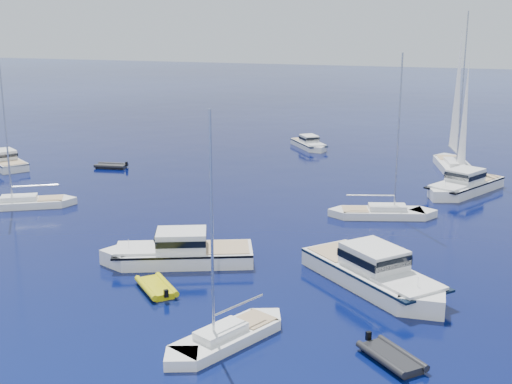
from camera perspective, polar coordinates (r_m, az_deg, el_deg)
motor_cruiser_right at (r=41.96m, az=10.06°, el=-7.85°), size 11.34×10.70×3.14m
motor_cruiser_centre at (r=45.33m, az=-6.55°, el=-5.97°), size 11.30×7.11×2.85m
motor_cruiser_far_l at (r=78.38m, az=-20.51°, el=2.05°), size 9.08×7.52×2.40m
motor_cruiser_distant at (r=65.44m, az=17.10°, el=-0.04°), size 7.89×10.96×2.80m
motor_cruiser_horizon at (r=83.95m, az=4.54°, el=3.74°), size 6.52×7.62×2.03m
sailboat_fore at (r=34.73m, az=-2.55°, el=-12.62°), size 5.52×8.53×12.34m
sailboat_mid_l at (r=61.28m, az=-19.03°, el=-1.18°), size 9.25×6.68×13.63m
sailboat_centre at (r=56.02m, az=10.65°, el=-2.07°), size 9.62×4.93×13.70m
sailboat_sails_r at (r=74.70m, az=16.39°, el=1.80°), size 5.67×11.96×17.01m
tender_yellow at (r=41.12m, az=-8.42°, el=-8.26°), size 3.98×4.00×0.95m
tender_grey_near at (r=33.65m, az=11.38°, el=-13.88°), size 4.01×3.97×0.95m
tender_grey_far at (r=74.33m, az=-12.16°, el=2.01°), size 3.76×2.43×0.95m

